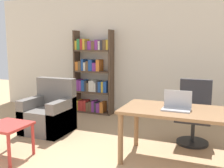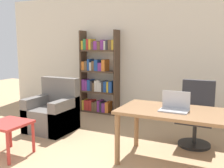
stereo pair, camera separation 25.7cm
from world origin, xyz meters
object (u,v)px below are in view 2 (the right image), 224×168
(armchair, at_px, (53,114))
(office_chair, at_px, (196,115))
(desk, at_px, (187,118))
(bookshelf, at_px, (98,76))
(laptop, at_px, (175,107))
(side_table_blue, at_px, (8,128))

(armchair, bearing_deg, office_chair, 9.93)
(office_chair, bearing_deg, desk, -90.06)
(office_chair, distance_m, bookshelf, 2.60)
(office_chair, xyz_separation_m, armchair, (-2.48, -0.43, -0.16))
(desk, height_order, office_chair, office_chair)
(laptop, bearing_deg, desk, 9.84)
(side_table_blue, bearing_deg, laptop, 18.83)
(desk, relative_size, armchair, 1.83)
(laptop, height_order, side_table_blue, laptop)
(side_table_blue, height_order, bookshelf, bookshelf)
(office_chair, distance_m, side_table_blue, 2.82)
(desk, height_order, laptop, laptop)
(bookshelf, bearing_deg, side_table_blue, -89.54)
(desk, relative_size, side_table_blue, 3.25)
(bookshelf, bearing_deg, laptop, -41.50)
(desk, height_order, side_table_blue, desk)
(desk, distance_m, office_chair, 0.86)
(office_chair, relative_size, armchair, 1.06)
(laptop, height_order, bookshelf, bookshelf)
(office_chair, distance_m, armchair, 2.52)
(desk, xyz_separation_m, bookshelf, (-2.34, 1.91, 0.22))
(desk, bearing_deg, bookshelf, 140.80)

